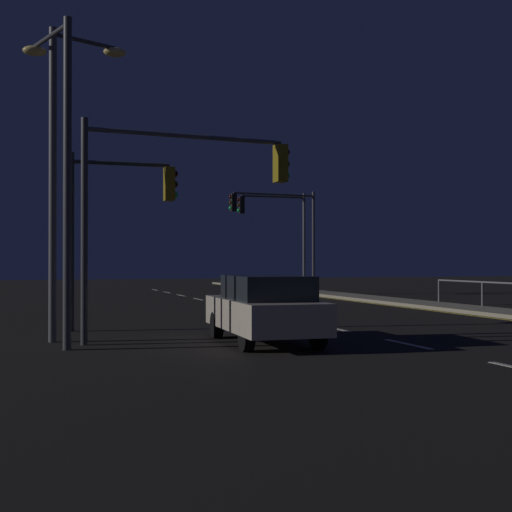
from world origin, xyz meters
The scene contains 10 objects.
ground_plane centered at (0.00, 17.50, 0.00)m, with size 112.00×112.00×0.00m, color black.
lane_markings_center centered at (0.00, 21.00, 0.01)m, with size 0.14×50.00×0.01m.
lane_edge_line centered at (6.55, 22.50, 0.01)m, with size 0.14×53.00×0.01m.
car centered at (-3.03, 14.22, 0.82)m, with size 2.01×4.47×1.57m.
traffic_light_far_center centered at (5.07, 35.29, 4.22)m, with size 5.20×0.70×5.70m.
traffic_light_far_left centered at (-4.71, 15.39, 3.71)m, with size 5.23×0.65×5.16m.
traffic_light_overhead_east centered at (5.37, 36.42, 4.15)m, with size 4.14×0.34×5.69m.
traffic_light_far_right centered at (-5.80, 18.49, 3.39)m, with size 3.02×0.34×4.86m.
street_lamp_across_street centered at (-7.57, 14.77, 4.33)m, with size 1.01×2.14×7.14m.
street_lamp_mid_block centered at (-7.40, 16.15, 4.44)m, with size 1.89×0.94×7.41m.
Camera 1 is at (-8.35, -1.08, 1.90)m, focal length 49.17 mm.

